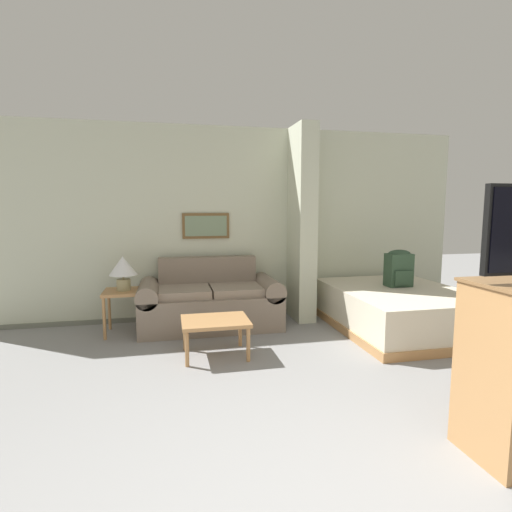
{
  "coord_description": "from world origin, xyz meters",
  "views": [
    {
      "loc": [
        -0.76,
        -1.29,
        1.52
      ],
      "look_at": [
        0.07,
        2.48,
        1.05
      ],
      "focal_mm": 28.0,
      "sensor_mm": 36.0,
      "label": 1
    }
  ],
  "objects_px": {
    "bed": "(398,308)",
    "backpack": "(399,267)",
    "table_lamp": "(123,268)",
    "coffee_table": "(215,324)",
    "couch": "(210,302)"
  },
  "relations": [
    {
      "from": "coffee_table",
      "to": "table_lamp",
      "type": "relative_size",
      "value": 1.65
    },
    {
      "from": "bed",
      "to": "backpack",
      "type": "distance_m",
      "value": 0.52
    },
    {
      "from": "table_lamp",
      "to": "bed",
      "type": "relative_size",
      "value": 0.21
    },
    {
      "from": "coffee_table",
      "to": "table_lamp",
      "type": "height_order",
      "value": "table_lamp"
    },
    {
      "from": "table_lamp",
      "to": "backpack",
      "type": "relative_size",
      "value": 0.87
    },
    {
      "from": "backpack",
      "to": "table_lamp",
      "type": "bearing_deg",
      "value": 173.35
    },
    {
      "from": "coffee_table",
      "to": "backpack",
      "type": "xyz_separation_m",
      "value": [
        2.43,
        0.57,
        0.42
      ]
    },
    {
      "from": "backpack",
      "to": "couch",
      "type": "bearing_deg",
      "value": 169.16
    },
    {
      "from": "coffee_table",
      "to": "backpack",
      "type": "distance_m",
      "value": 2.53
    },
    {
      "from": "bed",
      "to": "backpack",
      "type": "height_order",
      "value": "backpack"
    },
    {
      "from": "couch",
      "to": "bed",
      "type": "bearing_deg",
      "value": -14.55
    },
    {
      "from": "couch",
      "to": "table_lamp",
      "type": "height_order",
      "value": "table_lamp"
    },
    {
      "from": "couch",
      "to": "coffee_table",
      "type": "height_order",
      "value": "couch"
    },
    {
      "from": "couch",
      "to": "coffee_table",
      "type": "relative_size",
      "value": 2.62
    },
    {
      "from": "coffee_table",
      "to": "table_lamp",
      "type": "distance_m",
      "value": 1.46
    }
  ]
}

